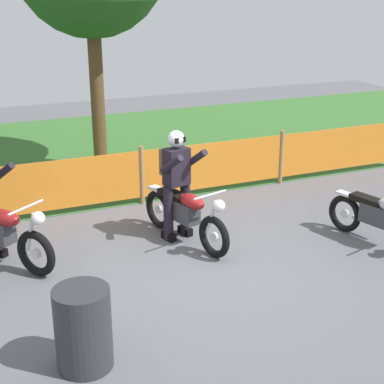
% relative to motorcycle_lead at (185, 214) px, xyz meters
% --- Properties ---
extents(ground, '(24.00, 24.00, 0.02)m').
position_rel_motorcycle_lead_xyz_m(ground, '(-0.09, -0.67, -0.46)').
color(ground, '#5B5B60').
extents(grass_verge, '(24.00, 7.27, 0.01)m').
position_rel_motorcycle_lead_xyz_m(grass_verge, '(-0.09, 5.41, -0.45)').
color(grass_verge, '#386B2D').
rests_on(grass_verge, ground).
extents(barrier_fence, '(11.36, 0.08, 1.05)m').
position_rel_motorcycle_lead_xyz_m(barrier_fence, '(-0.09, 1.78, 0.09)').
color(barrier_fence, '#997547').
rests_on(barrier_fence, ground).
extents(motorcycle_lead, '(0.76, 1.93, 0.93)m').
position_rel_motorcycle_lead_xyz_m(motorcycle_lead, '(0.00, 0.00, 0.00)').
color(motorcycle_lead, black).
rests_on(motorcycle_lead, ground).
extents(motorcycle_trailing, '(0.72, 1.85, 0.89)m').
position_rel_motorcycle_lead_xyz_m(motorcycle_trailing, '(2.63, -1.25, -0.02)').
color(motorcycle_trailing, black).
rests_on(motorcycle_trailing, ground).
extents(rider_lead, '(0.65, 0.76, 1.69)m').
position_rel_motorcycle_lead_xyz_m(rider_lead, '(-0.06, 0.21, 0.50)').
color(rider_lead, black).
rests_on(rider_lead, ground).
extents(oil_drum, '(0.58, 0.58, 0.88)m').
position_rel_motorcycle_lead_xyz_m(oil_drum, '(-2.10, -2.40, -0.01)').
color(oil_drum, '#2D2D33').
rests_on(oil_drum, ground).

